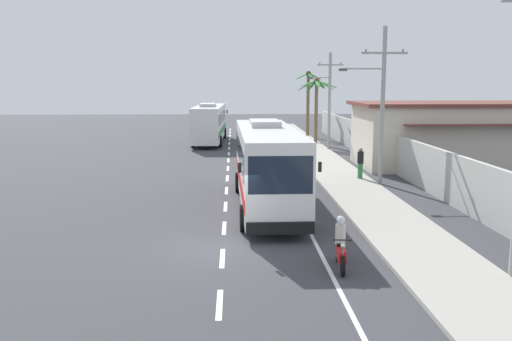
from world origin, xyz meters
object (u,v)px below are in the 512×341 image
object	(u,v)px
palm_nearest	(316,96)
motorcycle_trailing	(293,162)
utility_pole_mid	(381,101)
roadside_building	(452,134)
coach_bus_foreground	(267,163)
motorcycle_beside_bus	(341,247)
palm_second	(308,93)
pedestrian_near_kerb	(360,162)
coach_bus_far_lane	(209,122)
utility_pole_far	(329,99)

from	to	relation	value
palm_nearest	motorcycle_trailing	bearing A→B (deg)	-103.36
utility_pole_mid	roadside_building	bearing A→B (deg)	43.42
coach_bus_foreground	motorcycle_beside_bus	size ratio (longest dim) A/B	6.11
palm_nearest	roadside_building	bearing A→B (deg)	-62.52
motorcycle_trailing	palm_nearest	size ratio (longest dim) A/B	0.32
motorcycle_trailing	utility_pole_mid	xyz separation A→B (m)	(4.38, -4.10, 3.98)
palm_second	roadside_building	bearing A→B (deg)	-71.30
utility_pole_mid	pedestrian_near_kerb	bearing A→B (deg)	127.57
coach_bus_far_lane	roadside_building	world-z (taller)	roadside_building
roadside_building	utility_pole_far	bearing A→B (deg)	127.53
coach_bus_far_lane	palm_nearest	world-z (taller)	palm_nearest
coach_bus_foreground	palm_nearest	bearing A→B (deg)	76.70
palm_nearest	roadside_building	world-z (taller)	palm_nearest
utility_pole_mid	palm_second	bearing A→B (deg)	90.84
coach_bus_far_lane	coach_bus_foreground	bearing A→B (deg)	-82.07
coach_bus_far_lane	motorcycle_trailing	xyz separation A→B (m)	(6.04, -17.48, -1.28)
coach_bus_foreground	palm_nearest	distance (m)	26.53
pedestrian_near_kerb	utility_pole_far	xyz separation A→B (m)	(0.54, 14.27, 3.25)
palm_second	roadside_building	world-z (taller)	palm_second
palm_nearest	palm_second	world-z (taller)	palm_second
coach_bus_far_lane	palm_second	size ratio (longest dim) A/B	1.81
roadside_building	utility_pole_mid	bearing A→B (deg)	-136.58
coach_bus_far_lane	motorcycle_beside_bus	world-z (taller)	coach_bus_far_lane
utility_pole_far	palm_nearest	xyz separation A→B (m)	(-0.30, 4.87, 0.12)
utility_pole_far	roadside_building	bearing A→B (deg)	-52.47
coach_bus_foreground	pedestrian_near_kerb	bearing A→B (deg)	48.39
pedestrian_near_kerb	palm_nearest	distance (m)	19.43
palm_nearest	palm_second	size ratio (longest dim) A/B	0.89
coach_bus_foreground	palm_nearest	world-z (taller)	palm_nearest
coach_bus_foreground	motorcycle_beside_bus	distance (m)	8.83
motorcycle_trailing	utility_pole_far	distance (m)	12.49
coach_bus_foreground	roadside_building	world-z (taller)	roadside_building
pedestrian_near_kerb	utility_pole_mid	bearing A→B (deg)	-55.29
utility_pole_far	palm_second	size ratio (longest dim) A/B	1.18
palm_nearest	palm_second	distance (m)	6.97
utility_pole_mid	palm_nearest	size ratio (longest dim) A/B	1.43
motorcycle_beside_bus	utility_pole_mid	bearing A→B (deg)	70.89
coach_bus_far_lane	utility_pole_mid	xyz separation A→B (m)	(10.41, -21.58, 2.70)
coach_bus_far_lane	palm_nearest	distance (m)	10.26
coach_bus_foreground	coach_bus_far_lane	bearing A→B (deg)	97.93
motorcycle_beside_bus	pedestrian_near_kerb	bearing A→B (deg)	74.91
utility_pole_mid	palm_second	xyz separation A→B (m)	(-0.40, 27.14, -0.11)
motorcycle_trailing	utility_pole_mid	distance (m)	7.20
pedestrian_near_kerb	coach_bus_far_lane	bearing A→B (deg)	112.22
utility_pole_far	palm_second	distance (m)	11.84
roadside_building	motorcycle_beside_bus	bearing A→B (deg)	-119.51
coach_bus_foreground	coach_bus_far_lane	world-z (taller)	coach_bus_foreground
coach_bus_foreground	motorcycle_trailing	xyz separation A→B (m)	(2.26, 9.63, -1.35)
palm_nearest	coach_bus_foreground	bearing A→B (deg)	-103.30
motorcycle_beside_bus	utility_pole_mid	size ratio (longest dim) A/B	0.23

